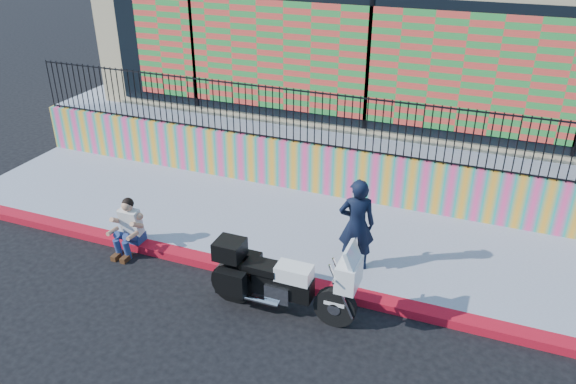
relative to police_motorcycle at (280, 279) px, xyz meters
The scene contains 10 objects.
ground 0.94m from the police_motorcycle, 87.40° to the left, with size 90.00×90.00×0.00m, color black.
red_curb 0.90m from the police_motorcycle, 87.40° to the left, with size 16.00×0.30×0.15m, color maroon.
sidewalk 2.42m from the police_motorcycle, 89.22° to the left, with size 16.00×3.00×0.15m, color gray.
mural_wall 3.96m from the police_motorcycle, 89.54° to the left, with size 16.00×0.20×1.10m, color #FF4389.
metal_fence 4.14m from the police_motorcycle, 89.54° to the left, with size 15.80×0.04×1.20m, color black, non-canonical shape.
elevated_platform 9.06m from the police_motorcycle, 89.80° to the left, with size 16.00×10.00×1.25m, color gray.
storefront_building 9.22m from the police_motorcycle, 89.79° to the left, with size 14.00×8.06×4.00m.
police_motorcycle is the anchor object (origin of this frame).
police_officer 1.69m from the police_motorcycle, 60.08° to the left, with size 0.62×0.41×1.71m, color black.
seated_man 3.34m from the police_motorcycle, behind, with size 0.54×0.71×1.06m.
Camera 1 is at (2.73, -7.37, 5.86)m, focal length 35.00 mm.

